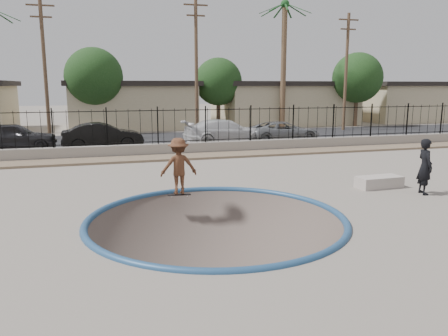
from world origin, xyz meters
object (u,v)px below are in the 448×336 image
skater (179,169)px  car_d (283,132)px  videographer (425,167)px  skateboard (179,195)px  car_b (103,136)px  car_a (13,136)px  car_c (226,132)px  concrete_ledge (379,182)px

skater → car_d: 14.65m
videographer → car_d: (0.98, 13.62, -0.24)m
skateboard → car_d: 14.66m
skater → car_b: skater is taller
skater → car_a: size_ratio=0.40×
skateboard → car_a: 14.21m
car_b → car_c: 7.18m
skater → car_c: 12.73m
videographer → car_d: size_ratio=0.40×
car_a → car_b: (4.73, -0.70, -0.04)m
car_d → videographer: bearing=173.9°
car_a → videographer: bearing=-135.3°
skater → car_b: bearing=-78.8°
car_a → car_d: bearing=-93.6°
videographer → car_c: (-2.81, 13.62, -0.14)m
car_a → concrete_ledge: bearing=-134.5°
skater → skateboard: skater is taller
car_a → car_b: size_ratio=1.02×
skateboard → concrete_ledge: (6.99, -0.73, 0.15)m
concrete_ledge → car_c: 12.59m
skateboard → concrete_ledge: size_ratio=0.48×
car_a → car_c: size_ratio=0.88×
skateboard → car_a: (-6.90, 12.40, 0.75)m
skater → skateboard: (0.00, 0.00, -0.85)m
skater → car_a: (-6.90, 12.40, -0.10)m
car_b → car_d: bearing=-92.0°
skateboard → car_b: bearing=105.8°
concrete_ledge → car_b: 15.44m
car_c → car_d: 3.79m
skater → concrete_ledge: size_ratio=1.13×
car_c → concrete_ledge: bearing=-174.6°
concrete_ledge → car_b: car_b is taller
skater → car_b: (-2.16, 11.69, -0.14)m
videographer → car_c: videographer is taller
skater → car_d: skater is taller
skater → skateboard: bearing=-179.3°
skateboard → car_c: (5.02, 11.69, 0.73)m
skateboard → car_b: car_b is taller
skateboard → car_d: size_ratio=0.17×
videographer → car_a: 20.55m
skater → car_a: bearing=-60.2°
car_b → car_c: bearing=-92.0°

